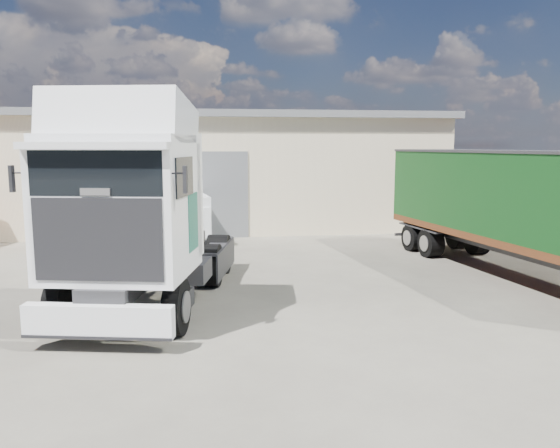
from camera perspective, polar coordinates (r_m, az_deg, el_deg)
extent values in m
plane|color=#2B2A23|center=(13.42, 0.06, -8.42)|extent=(120.00, 120.00, 0.00)
cube|color=beige|center=(29.08, -16.23, 5.24)|extent=(30.00, 12.00, 5.00)
cube|color=#555759|center=(29.08, -16.44, 10.45)|extent=(30.60, 12.60, 0.30)
cube|color=#555759|center=(22.81, -8.37, 2.98)|extent=(4.00, 0.08, 3.60)
cube|color=#555759|center=(29.09, -16.46, 10.85)|extent=(30.60, 0.40, 0.15)
cylinder|color=black|center=(11.76, -16.49, -8.18)|extent=(2.92, 1.70, 1.18)
cylinder|color=black|center=(15.35, -11.47, -4.18)|extent=(2.97, 1.72, 1.18)
cylinder|color=black|center=(16.82, -10.08, -3.06)|extent=(2.97, 1.72, 1.18)
cube|color=#2D2D30|center=(14.12, -12.82, -3.60)|extent=(2.46, 7.39, 0.33)
cube|color=silver|center=(10.81, -18.45, -9.59)|extent=(2.83, 0.84, 0.61)
cube|color=silver|center=(11.74, -16.22, 1.48)|extent=(3.24, 3.06, 2.72)
cube|color=black|center=(10.62, -18.48, -1.57)|extent=(2.41, 0.56, 1.56)
cube|color=black|center=(10.51, -18.74, 5.04)|extent=(2.46, 0.56, 0.83)
cube|color=silver|center=(11.88, -16.19, 10.02)|extent=(3.13, 2.67, 1.36)
cube|color=#0B523F|center=(12.72, -21.40, 0.35)|extent=(0.18, 0.82, 1.22)
cube|color=#0B523F|center=(11.80, -9.04, 0.24)|extent=(0.18, 0.82, 1.22)
cylinder|color=#2D2D30|center=(15.44, -11.32, -1.67)|extent=(1.44, 1.44, 0.13)
cylinder|color=black|center=(20.59, 16.86, -1.52)|extent=(2.46, 1.28, 0.98)
cube|color=#2D2D30|center=(17.54, 23.39, -2.36)|extent=(2.18, 11.08, 0.32)
cube|color=#5A2E14|center=(17.49, 23.44, -1.37)|extent=(3.73, 11.28, 0.22)
cube|color=black|center=(17.33, 23.69, 2.90)|extent=(3.73, 11.28, 2.40)
cube|color=#2D2D30|center=(17.28, 23.92, 6.93)|extent=(3.80, 11.34, 0.07)
cylinder|color=black|center=(20.91, -10.11, -1.56)|extent=(2.06, 0.97, 0.68)
cylinder|color=black|center=(24.15, -10.97, -0.28)|extent=(2.06, 0.97, 0.68)
cube|color=silver|center=(22.42, -10.62, 1.00)|extent=(2.64, 4.98, 1.75)
cube|color=silver|center=(20.50, -10.06, 0.20)|extent=(2.02, 1.20, 1.13)
cube|color=black|center=(20.63, -10.16, 1.84)|extent=(1.80, 0.35, 0.62)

